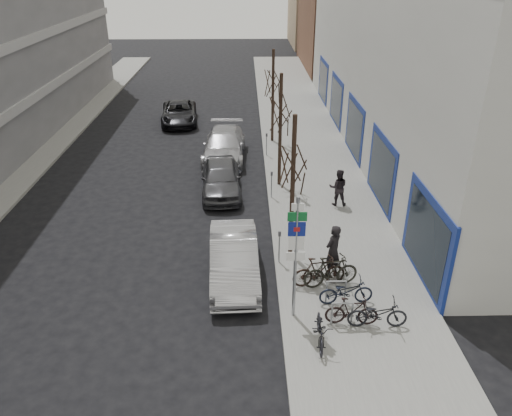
{
  "coord_description": "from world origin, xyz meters",
  "views": [
    {
      "loc": [
        0.97,
        -12.3,
        10.06
      ],
      "look_at": [
        1.33,
        3.72,
        2.0
      ],
      "focal_mm": 35.0,
      "sensor_mm": 36.0,
      "label": 1
    }
  ],
  "objects_px": {
    "meter_mid": "(272,182)",
    "highway_sign_pole": "(296,251)",
    "parked_car_back": "(224,146)",
    "bike_mid_inner": "(331,271)",
    "bike_near_left": "(321,328)",
    "bike_far_curb": "(378,312)",
    "tree_near": "(294,155)",
    "tree_mid": "(281,104)",
    "pedestrian_far": "(338,187)",
    "bike_far_inner": "(319,271)",
    "parked_car_mid": "(221,178)",
    "lane_car": "(179,113)",
    "pedestrian_near": "(333,251)",
    "meter_back": "(267,142)",
    "bike_mid_curb": "(346,289)",
    "tree_far": "(273,74)",
    "bike_near_right": "(352,311)",
    "meter_front": "(279,244)",
    "bike_rack": "(336,289)",
    "parked_car_front": "(234,259)"
  },
  "relations": [
    {
      "from": "meter_mid",
      "to": "highway_sign_pole",
      "type": "bearing_deg",
      "value": -88.32
    },
    {
      "from": "pedestrian_far",
      "to": "bike_far_inner",
      "type": "bearing_deg",
      "value": 80.59
    },
    {
      "from": "parked_car_front",
      "to": "pedestrian_far",
      "type": "distance_m",
      "value": 7.04
    },
    {
      "from": "parked_car_mid",
      "to": "lane_car",
      "type": "distance_m",
      "value": 11.83
    },
    {
      "from": "meter_mid",
      "to": "bike_near_left",
      "type": "xyz_separation_m",
      "value": [
        0.91,
        -9.74,
        -0.26
      ]
    },
    {
      "from": "bike_near_left",
      "to": "tree_mid",
      "type": "bearing_deg",
      "value": 96.16
    },
    {
      "from": "bike_near_left",
      "to": "pedestrian_far",
      "type": "relative_size",
      "value": 0.97
    },
    {
      "from": "highway_sign_pole",
      "to": "meter_mid",
      "type": "bearing_deg",
      "value": 91.68
    },
    {
      "from": "highway_sign_pole",
      "to": "pedestrian_far",
      "type": "relative_size",
      "value": 2.47
    },
    {
      "from": "tree_mid",
      "to": "lane_car",
      "type": "xyz_separation_m",
      "value": [
        -6.07,
        10.74,
        -3.41
      ]
    },
    {
      "from": "parked_car_mid",
      "to": "parked_car_back",
      "type": "bearing_deg",
      "value": 86.9
    },
    {
      "from": "meter_front",
      "to": "bike_mid_curb",
      "type": "xyz_separation_m",
      "value": [
        1.97,
        -2.45,
        -0.24
      ]
    },
    {
      "from": "meter_back",
      "to": "bike_mid_curb",
      "type": "bearing_deg",
      "value": -81.68
    },
    {
      "from": "tree_far",
      "to": "bike_near_right",
      "type": "bearing_deg",
      "value": -84.97
    },
    {
      "from": "tree_far",
      "to": "highway_sign_pole",
      "type": "bearing_deg",
      "value": -90.69
    },
    {
      "from": "tree_near",
      "to": "tree_mid",
      "type": "relative_size",
      "value": 1.0
    },
    {
      "from": "meter_front",
      "to": "bike_far_curb",
      "type": "bearing_deg",
      "value": -53.24
    },
    {
      "from": "highway_sign_pole",
      "to": "tree_near",
      "type": "bearing_deg",
      "value": 86.74
    },
    {
      "from": "meter_front",
      "to": "pedestrian_near",
      "type": "bearing_deg",
      "value": -24.95
    },
    {
      "from": "bike_rack",
      "to": "bike_far_inner",
      "type": "relative_size",
      "value": 1.23
    },
    {
      "from": "bike_mid_inner",
      "to": "pedestrian_near",
      "type": "relative_size",
      "value": 1.0
    },
    {
      "from": "parked_car_back",
      "to": "bike_mid_inner",
      "type": "bearing_deg",
      "value": -70.19
    },
    {
      "from": "bike_near_left",
      "to": "bike_far_curb",
      "type": "distance_m",
      "value": 1.89
    },
    {
      "from": "tree_mid",
      "to": "bike_near_left",
      "type": "height_order",
      "value": "tree_mid"
    },
    {
      "from": "bike_mid_curb",
      "to": "pedestrian_near",
      "type": "bearing_deg",
      "value": 2.39
    },
    {
      "from": "bike_far_inner",
      "to": "bike_near_right",
      "type": "bearing_deg",
      "value": -169.89
    },
    {
      "from": "lane_car",
      "to": "pedestrian_near",
      "type": "relative_size",
      "value": 2.58
    },
    {
      "from": "highway_sign_pole",
      "to": "tree_far",
      "type": "distance_m",
      "value": 16.59
    },
    {
      "from": "tree_near",
      "to": "parked_car_back",
      "type": "xyz_separation_m",
      "value": [
        -2.8,
        10.32,
        -3.31
      ]
    },
    {
      "from": "tree_near",
      "to": "bike_far_inner",
      "type": "bearing_deg",
      "value": -67.97
    },
    {
      "from": "bike_rack",
      "to": "pedestrian_near",
      "type": "relative_size",
      "value": 1.18
    },
    {
      "from": "bike_rack",
      "to": "pedestrian_far",
      "type": "bearing_deg",
      "value": 79.97
    },
    {
      "from": "meter_mid",
      "to": "bike_far_curb",
      "type": "distance_m",
      "value": 9.49
    },
    {
      "from": "tree_far",
      "to": "bike_mid_inner",
      "type": "xyz_separation_m",
      "value": [
        1.17,
        -14.99,
        -3.37
      ]
    },
    {
      "from": "bike_near_right",
      "to": "bike_far_inner",
      "type": "relative_size",
      "value": 0.87
    },
    {
      "from": "lane_car",
      "to": "bike_mid_inner",
      "type": "bearing_deg",
      "value": -74.79
    },
    {
      "from": "bike_mid_curb",
      "to": "bike_far_curb",
      "type": "height_order",
      "value": "bike_far_curb"
    },
    {
      "from": "bike_far_inner",
      "to": "pedestrian_far",
      "type": "relative_size",
      "value": 1.09
    },
    {
      "from": "tree_mid",
      "to": "meter_front",
      "type": "relative_size",
      "value": 4.33
    },
    {
      "from": "parked_car_mid",
      "to": "bike_near_right",
      "type": "bearing_deg",
      "value": -69.69
    },
    {
      "from": "bike_far_curb",
      "to": "tree_near",
      "type": "bearing_deg",
      "value": 29.99
    },
    {
      "from": "parked_car_front",
      "to": "bike_rack",
      "type": "bearing_deg",
      "value": -29.7
    },
    {
      "from": "tree_far",
      "to": "bike_far_curb",
      "type": "height_order",
      "value": "tree_far"
    },
    {
      "from": "bike_far_inner",
      "to": "parked_car_back",
      "type": "xyz_separation_m",
      "value": [
        -3.59,
        12.27,
        0.09
      ]
    },
    {
      "from": "bike_mid_curb",
      "to": "parked_car_back",
      "type": "bearing_deg",
      "value": 13.68
    },
    {
      "from": "bike_near_right",
      "to": "parked_car_mid",
      "type": "height_order",
      "value": "parked_car_mid"
    },
    {
      "from": "highway_sign_pole",
      "to": "tree_mid",
      "type": "height_order",
      "value": "tree_mid"
    },
    {
      "from": "bike_far_curb",
      "to": "bike_far_inner",
      "type": "xyz_separation_m",
      "value": [
        -1.45,
        2.15,
        0.01
      ]
    },
    {
      "from": "tree_near",
      "to": "bike_near_left",
      "type": "relative_size",
      "value": 3.33
    },
    {
      "from": "lane_car",
      "to": "bike_near_left",
      "type": "bearing_deg",
      "value": -78.88
    }
  ]
}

